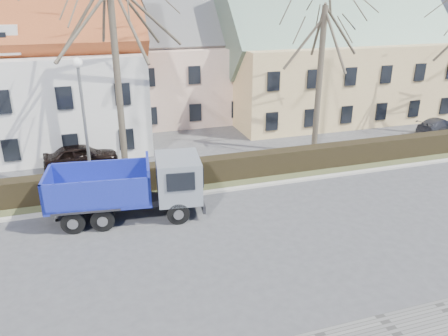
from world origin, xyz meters
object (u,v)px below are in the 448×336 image
object	(u,v)px
streetlight	(85,126)
cart_frame	(55,216)
parked_car_b	(438,125)
dump_truck	(121,189)
parked_car_a	(81,156)

from	to	relation	value
streetlight	cart_frame	xyz separation A→B (m)	(-1.73, -3.22, -3.18)
cart_frame	parked_car_b	bearing A→B (deg)	12.49
dump_truck	streetlight	size ratio (longest dim) A/B	1.04
dump_truck	streetlight	xyz separation A→B (m)	(-1.23, 3.67, 2.02)
parked_car_b	dump_truck	bearing A→B (deg)	88.56
dump_truck	parked_car_a	distance (m)	7.29
streetlight	parked_car_b	size ratio (longest dim) A/B	1.82
streetlight	parked_car_b	xyz separation A→B (m)	(24.77, 2.65, -2.90)
parked_car_a	parked_car_b	bearing A→B (deg)	-96.22
streetlight	parked_car_a	xyz separation A→B (m)	(-0.47, 3.37, -2.73)
streetlight	parked_car_a	distance (m)	4.37
streetlight	parked_car_b	bearing A→B (deg)	6.11
cart_frame	parked_car_a	size ratio (longest dim) A/B	0.14
streetlight	parked_car_a	bearing A→B (deg)	97.97
cart_frame	parked_car_a	world-z (taller)	parked_car_a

